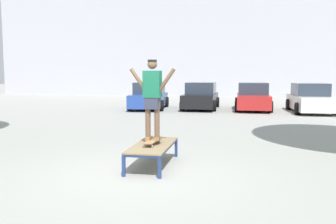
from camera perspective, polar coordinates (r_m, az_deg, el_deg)
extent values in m
plane|color=#999993|center=(7.17, -4.28, -9.74)|extent=(120.00, 120.00, 0.00)
cube|color=silver|center=(35.40, 6.79, 12.10)|extent=(42.30, 4.00, 11.57)
cube|color=navy|center=(8.70, -3.28, -5.65)|extent=(0.06, 0.06, 0.38)
cube|color=navy|center=(8.56, 1.29, -5.83)|extent=(0.06, 0.06, 0.38)
cube|color=navy|center=(6.98, -7.02, -8.58)|extent=(0.06, 0.06, 0.38)
cube|color=navy|center=(6.80, -1.33, -8.93)|extent=(0.06, 0.06, 0.38)
cylinder|color=navy|center=(7.79, -4.95, -5.42)|extent=(0.10, 1.90, 0.05)
cylinder|color=navy|center=(7.63, 0.14, -5.63)|extent=(0.10, 1.90, 0.05)
cylinder|color=navy|center=(8.59, -1.01, -4.34)|extent=(0.76, 0.07, 0.05)
cylinder|color=navy|center=(6.83, -4.22, -7.02)|extent=(0.76, 0.07, 0.05)
cube|color=#847051|center=(7.70, -2.43, -5.24)|extent=(0.81, 1.92, 0.03)
cube|color=#9E754C|center=(7.67, -2.45, -4.52)|extent=(0.23, 0.81, 0.02)
cylinder|color=silver|center=(7.96, -2.36, -4.54)|extent=(0.03, 0.06, 0.06)
cylinder|color=silver|center=(7.92, -1.32, -4.59)|extent=(0.03, 0.06, 0.06)
cylinder|color=silver|center=(7.44, -3.65, -5.29)|extent=(0.03, 0.06, 0.06)
cylinder|color=silver|center=(7.40, -2.54, -5.35)|extent=(0.03, 0.06, 0.06)
cylinder|color=brown|center=(7.64, -3.18, -1.40)|extent=(0.11, 0.11, 0.82)
cube|color=#99704C|center=(7.74, -3.05, -4.11)|extent=(0.11, 0.24, 0.07)
cylinder|color=brown|center=(7.58, -1.74, -1.45)|extent=(0.11, 0.11, 0.82)
cube|color=#99704C|center=(7.68, -1.63, -4.18)|extent=(0.11, 0.24, 0.07)
cube|color=#33384C|center=(7.57, -2.48, 1.39)|extent=(0.31, 0.21, 0.24)
cube|color=#196647|center=(7.55, -2.49, 4.42)|extent=(0.37, 0.24, 0.56)
cylinder|color=brown|center=(7.64, -4.65, 5.00)|extent=(0.40, 0.10, 0.52)
cylinder|color=brown|center=(7.46, -0.29, 5.00)|extent=(0.40, 0.10, 0.52)
sphere|color=brown|center=(7.55, -2.50, 7.53)|extent=(0.20, 0.20, 0.20)
cylinder|color=black|center=(7.55, -2.51, 8.06)|extent=(0.19, 0.19, 0.05)
cube|color=#28479E|center=(20.60, -2.99, 1.93)|extent=(2.16, 4.36, 0.70)
cube|color=#2D3847|center=(20.71, -2.94, 3.81)|extent=(1.79, 2.26, 0.64)
cylinder|color=black|center=(19.21, -1.10, 1.02)|extent=(0.29, 0.62, 0.60)
cylinder|color=black|center=(19.49, -6.06, 1.06)|extent=(0.29, 0.62, 0.60)
cylinder|color=black|center=(21.79, -0.24, 1.60)|extent=(0.29, 0.62, 0.60)
cylinder|color=black|center=(22.04, -4.64, 1.63)|extent=(0.29, 0.62, 0.60)
cube|color=black|center=(20.59, 5.18, 1.91)|extent=(1.77, 4.23, 0.70)
cube|color=#2D3847|center=(20.70, 5.24, 3.79)|extent=(1.60, 2.13, 0.64)
cylinder|color=black|center=(19.23, 7.26, 0.98)|extent=(0.23, 0.60, 0.60)
cylinder|color=black|center=(19.43, 2.26, 1.07)|extent=(0.23, 0.60, 0.60)
cylinder|color=black|center=(21.82, 7.77, 1.55)|extent=(0.23, 0.60, 0.60)
cylinder|color=black|center=(22.00, 3.35, 1.63)|extent=(0.23, 0.60, 0.60)
cube|color=red|center=(20.43, 13.22, 1.75)|extent=(1.82, 4.25, 0.70)
cube|color=#2D3847|center=(20.55, 13.24, 3.64)|extent=(1.62, 2.14, 0.64)
cylinder|color=black|center=(19.21, 15.89, 0.80)|extent=(0.24, 0.61, 0.60)
cylinder|color=black|center=(19.13, 10.81, 0.90)|extent=(0.24, 0.61, 0.60)
cylinder|color=black|center=(21.79, 15.30, 1.39)|extent=(0.24, 0.61, 0.60)
cylinder|color=black|center=(21.73, 10.83, 1.48)|extent=(0.24, 0.61, 0.60)
cube|color=silver|center=(19.99, 21.51, 1.41)|extent=(1.94, 4.29, 0.70)
cube|color=#2D3847|center=(20.10, 21.49, 3.34)|extent=(1.68, 2.19, 0.64)
cylinder|color=black|center=(18.96, 24.83, 0.41)|extent=(0.25, 0.61, 0.60)
cylinder|color=black|center=(18.57, 19.78, 0.51)|extent=(0.25, 0.61, 0.60)
cylinder|color=black|center=(21.46, 22.97, 1.07)|extent=(0.25, 0.61, 0.60)
cylinder|color=black|center=(21.12, 18.49, 1.16)|extent=(0.25, 0.61, 0.60)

